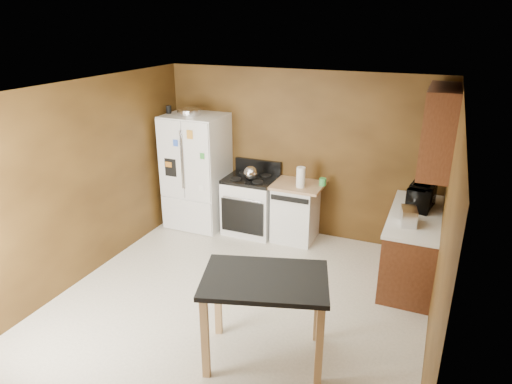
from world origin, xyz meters
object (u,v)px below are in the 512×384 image
Objects in this scene: paper_towel at (301,177)px; microwave at (421,197)px; gas_range at (251,204)px; island at (265,291)px; toaster at (409,216)px; pen_cup at (169,110)px; roasting_pan at (189,112)px; refrigerator at (197,171)px; green_canister at (323,182)px; dishwasher at (296,211)px; kettle at (250,173)px.

paper_towel reaches higher than microwave.
gas_range is 2.89m from island.
microwave is at bearing 70.67° from toaster.
paper_towel reaches higher than toaster.
pen_cup reaches higher than paper_towel.
roasting_pan is 0.95m from refrigerator.
refrigerator is at bearing 7.02° from pen_cup.
green_canister is at bearing 93.59° from island.
gas_range is (0.97, 0.09, -1.38)m from roasting_pan.
pen_cup reaches higher than roasting_pan.
microwave is (3.79, -0.11, -0.82)m from pen_cup.
refrigerator is (-3.38, 0.16, -0.14)m from microwave.
refrigerator reaches higher than green_canister.
gas_range is 1.24× the size of dishwasher.
refrigerator reaches higher than paper_towel.
toaster is at bearing -36.12° from green_canister.
paper_towel is 1.73m from refrigerator.
gas_range is (-1.09, -0.11, -0.48)m from green_canister.
toaster is at bearing 57.77° from island.
green_canister is 0.10× the size of gas_range.
refrigerator reaches higher than island.
roasting_pan is at bearing 179.58° from kettle.
pen_cup is at bearing 158.75° from toaster.
island is at bearing -86.41° from green_canister.
kettle reaches higher than gas_range.
pen_cup reaches higher than microwave.
refrigerator is at bearing -176.19° from gas_range.
island is at bearing -43.81° from pen_cup.
green_canister is 0.62m from dishwasher.
refrigerator is (0.41, 0.05, -0.96)m from pen_cup.
roasting_pan is at bearing -174.83° from gas_range.
microwave is at bearing -2.79° from refrigerator.
microwave reaches higher than kettle.
pen_cup is 2.48m from dishwasher.
dishwasher is at bearing 142.48° from toaster.
roasting_pan is 3.53m from microwave.
pen_cup is 1.93m from gas_range.
green_canister is at bearing 133.56° from toaster.
island is at bearing -49.32° from refrigerator.
microwave reaches higher than green_canister.
kettle is 2.79m from island.
pen_cup reaches higher than gas_range.
toaster is 0.20× the size of island.
green_canister is at bearing 5.24° from pen_cup.
dishwasher is (0.72, 0.02, -0.01)m from gas_range.
island is (1.26, -2.59, 0.30)m from gas_range.
roasting_pan reaches higher than microwave.
paper_towel reaches higher than green_canister.
dishwasher is at bearing -166.97° from green_canister.
pen_cup is at bearing -179.33° from kettle.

